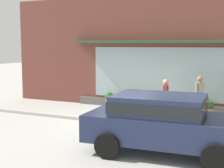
% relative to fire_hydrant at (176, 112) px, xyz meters
% --- Properties ---
extents(ground_plane, '(60.00, 60.00, 0.00)m').
position_rel_fire_hydrant_xyz_m(ground_plane, '(-1.95, -0.53, -0.49)').
color(ground_plane, '#B2AFA8').
extents(curb_strip, '(14.00, 0.24, 0.12)m').
position_rel_fire_hydrant_xyz_m(curb_strip, '(-1.95, -0.73, -0.43)').
color(curb_strip, '#B2B2AD').
rests_on(curb_strip, ground_plane).
extents(storefront, '(14.00, 0.81, 5.10)m').
position_rel_fire_hydrant_xyz_m(storefront, '(-1.94, 2.66, 2.01)').
color(storefront, brown).
rests_on(storefront, ground_plane).
extents(fire_hydrant, '(0.42, 0.39, 0.95)m').
position_rel_fire_hydrant_xyz_m(fire_hydrant, '(0.00, 0.00, 0.00)').
color(fire_hydrant, gold).
rests_on(fire_hydrant, ground_plane).
extents(pedestrian_with_handbag, '(0.30, 0.68, 1.59)m').
position_rel_fire_hydrant_xyz_m(pedestrian_with_handbag, '(-0.51, 0.46, 0.44)').
color(pedestrian_with_handbag, '#9E9384').
rests_on(pedestrian_with_handbag, ground_plane).
extents(pedestrian_passerby, '(0.31, 0.47, 1.71)m').
position_rel_fire_hydrant_xyz_m(pedestrian_passerby, '(0.64, 1.09, 0.53)').
color(pedestrian_passerby, brown).
rests_on(pedestrian_passerby, ground_plane).
extents(parked_car_navy, '(4.36, 2.26, 1.58)m').
position_rel_fire_hydrant_xyz_m(parked_car_navy, '(0.48, -3.26, 0.42)').
color(parked_car_navy, navy).
rests_on(parked_car_navy, ground_plane).
extents(potted_plant_corner_tall, '(0.57, 0.57, 0.70)m').
position_rel_fire_hydrant_xyz_m(potted_plant_corner_tall, '(-2.20, 1.70, -0.14)').
color(potted_plant_corner_tall, '#9E6042').
rests_on(potted_plant_corner_tall, ground_plane).
extents(potted_plant_window_center, '(0.38, 0.38, 0.74)m').
position_rel_fire_hydrant_xyz_m(potted_plant_window_center, '(-3.55, 1.91, -0.09)').
color(potted_plant_window_center, '#9E6042').
rests_on(potted_plant_window_center, ground_plane).
extents(potted_plant_window_left, '(0.46, 0.46, 0.70)m').
position_rel_fire_hydrant_xyz_m(potted_plant_window_left, '(0.86, 1.94, -0.15)').
color(potted_plant_window_left, '#9E6042').
rests_on(potted_plant_window_left, ground_plane).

